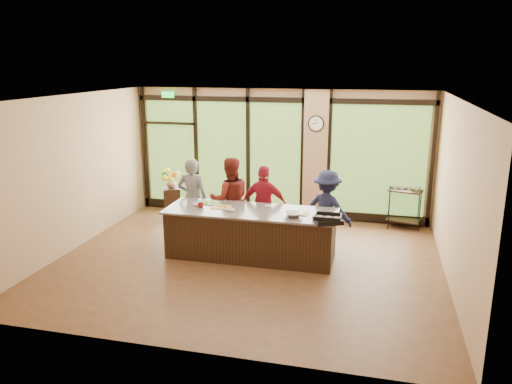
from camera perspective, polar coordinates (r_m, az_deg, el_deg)
The scene contains 25 objects.
floor at distance 9.31m, azimuth -1.04°, elevation -8.03°, with size 7.00×7.00×0.00m, color #52321D.
ceiling at distance 8.61m, azimuth -1.13°, elevation 10.72°, with size 7.00×7.00×0.00m, color white.
back_wall at distance 11.70m, azimuth 2.70°, elevation 4.36°, with size 7.00×7.00×0.00m, color tan.
left_wall at distance 10.29m, azimuth -20.29°, elevation 2.02°, with size 6.00×6.00×0.00m, color tan.
right_wall at distance 8.65m, azimuth 21.93°, elevation -0.41°, with size 6.00×6.00×0.00m, color tan.
window_wall at distance 11.65m, azimuth 3.44°, elevation 3.78°, with size 6.90×0.12×3.00m.
island_base at distance 9.42m, azimuth -0.58°, elevation -4.88°, with size 3.10×1.00×0.88m, color black.
countertop at distance 9.28m, azimuth -0.59°, elevation -2.20°, with size 3.20×1.10×0.04m, color #6D625A.
wall_clock at distance 11.33m, azimuth 6.88°, elevation 7.77°, with size 0.36×0.04×0.36m.
cook_left at distance 10.42m, azimuth -7.28°, elevation -0.71°, with size 0.62×0.41×1.70m, color slate.
cook_midleft at distance 10.19m, azimuth -2.98°, elevation -0.85°, with size 0.84×0.66×1.74m, color maroon.
cook_midright at distance 9.99m, azimuth 0.95°, elevation -1.52°, with size 0.94×0.39×1.61m, color maroon.
cook_right at distance 9.90m, azimuth 8.11°, elevation -1.98°, with size 1.01×0.58×1.56m, color #181B35.
roasting_pan at distance 8.62m, azimuth 8.22°, elevation -3.27°, with size 0.45×0.35×0.08m, color black.
mixing_bowl at distance 8.91m, azimuth 4.26°, elevation -2.56°, with size 0.32×0.32×0.08m, color silver.
cutting_board_left at distance 9.78m, azimuth -5.39°, elevation -1.22°, with size 0.42×0.32×0.01m, color #4F9937.
cutting_board_center at distance 9.47m, azimuth -4.00°, elevation -1.73°, with size 0.36×0.27×0.01m, color gold.
cutting_board_right at distance 9.09m, azimuth 4.84°, elevation -2.44°, with size 0.36×0.27×0.01m, color gold.
prep_bowl_near at distance 9.61m, azimuth -6.76°, elevation -1.43°, with size 0.16×0.16×0.05m, color white.
prep_bowl_mid at distance 9.21m, azimuth -2.90°, elevation -2.07°, with size 0.15×0.15×0.05m, color white.
prep_bowl_far at distance 9.47m, azimuth 1.41°, elevation -1.64°, with size 0.12×0.12×0.03m, color white.
red_ramekin at distance 9.50m, azimuth -6.33°, elevation -1.49°, with size 0.11×0.11×0.09m, color #A31017.
flower_stand at distance 11.77m, azimuth -9.55°, elevation -1.36°, with size 0.38×0.38×0.77m, color black.
flower_vase at distance 11.64m, azimuth -9.65°, elevation 1.03°, with size 0.23×0.23×0.24m, color olive.
bar_cart at distance 11.47m, azimuth 16.60°, elevation -1.19°, with size 0.78×0.57×0.96m.
Camera 1 is at (2.21, -8.30, 3.60)m, focal length 35.00 mm.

